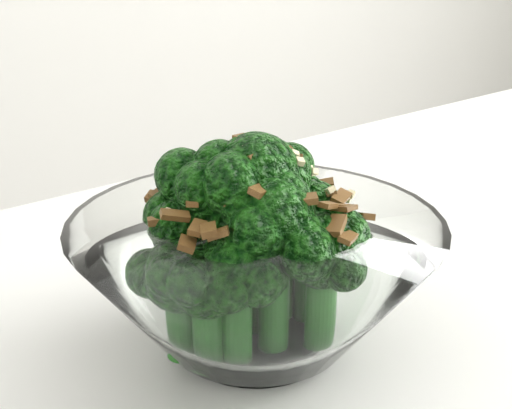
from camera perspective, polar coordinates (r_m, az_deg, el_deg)
name	(u,v)px	position (r m, az deg, el deg)	size (l,w,h in m)	color
broccoli_dish	(255,267)	(0.43, -0.06, -4.57)	(0.21, 0.21, 0.13)	white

